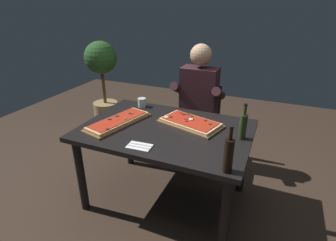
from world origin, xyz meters
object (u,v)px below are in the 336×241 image
Objects in this scene: wine_bottle_dark at (229,155)px; diner_chair at (200,119)px; pizza_rectangular_left at (118,121)px; oil_bottle_amber at (243,126)px; tumbler_near_camera at (142,103)px; seated_diner at (198,101)px; dining_table at (166,138)px; pizza_rectangular_front at (190,123)px; potted_plant_corner at (103,79)px.

diner_chair is (-0.55, 1.27, -0.37)m from wine_bottle_dark.
wine_bottle_dark is (1.02, -0.34, 0.10)m from pizza_rectangular_left.
pizza_rectangular_left is 2.27× the size of oil_bottle_amber.
wine_bottle_dark reaches higher than tumbler_near_camera.
wine_bottle_dark is 1.28m from seated_diner.
diner_chair is at bearing 46.09° from tumbler_near_camera.
pizza_rectangular_front is (0.17, 0.14, 0.12)m from dining_table.
potted_plant_corner is at bearing 165.92° from seated_diner.
seated_diner is at bearing -14.08° from potted_plant_corner.
wine_bottle_dark is 3.60× the size of tumbler_near_camera.
dining_table is at bearing 9.92° from pizza_rectangular_left.
potted_plant_corner is (-1.59, 0.96, -0.03)m from pizza_rectangular_front.
oil_bottle_amber reaches higher than dining_table.
potted_plant_corner reaches higher than pizza_rectangular_front.
potted_plant_corner reaches higher than oil_bottle_amber.
pizza_rectangular_left is at bearing -172.48° from oil_bottle_amber.
potted_plant_corner is at bearing 152.95° from oil_bottle_amber.
oil_bottle_amber is at bearing -16.36° from tumbler_near_camera.
tumbler_near_camera is at bearing -36.27° from potted_plant_corner.
pizza_rectangular_left is 7.46× the size of tumbler_near_camera.
pizza_rectangular_left is at bearing -159.56° from pizza_rectangular_front.
tumbler_near_camera is 0.60m from seated_diner.
seated_diner is (0.05, 0.74, 0.10)m from dining_table.
tumbler_near_camera is (-0.59, 0.22, 0.02)m from pizza_rectangular_front.
tumbler_near_camera is (-0.00, 0.44, 0.02)m from pizza_rectangular_left.
tumbler_near_camera reaches higher than pizza_rectangular_front.
pizza_rectangular_front is 0.48× the size of potted_plant_corner.
seated_diner reaches higher than dining_table.
pizza_rectangular_front is at bearing -20.79° from tumbler_near_camera.
pizza_rectangular_left is 0.44m from tumbler_near_camera.
dining_table is 1.81m from potted_plant_corner.
oil_bottle_amber is 0.88m from seated_diner.
oil_bottle_amber is 0.33× the size of diner_chair.
wine_bottle_dark is (0.43, -0.56, 0.10)m from pizza_rectangular_front.
diner_chair reaches higher than pizza_rectangular_left.
oil_bottle_amber reaches higher than pizza_rectangular_front.
pizza_rectangular_front is at bearing -78.98° from seated_diner.
diner_chair reaches higher than pizza_rectangular_front.
potted_plant_corner is (-1.43, 1.11, 0.08)m from dining_table.
seated_diner is (0.47, 0.37, -0.04)m from tumbler_near_camera.
wine_bottle_dark is 1.29m from tumbler_near_camera.
tumbler_near_camera is at bearing 142.48° from wine_bottle_dark.
pizza_rectangular_front is 6.75× the size of tumbler_near_camera.
potted_plant_corner reaches higher than pizza_rectangular_left.
dining_table is 0.87m from diner_chair.
diner_chair is 0.70× the size of potted_plant_corner.
tumbler_near_camera is at bearing -141.92° from seated_diner.
diner_chair is at bearing 90.00° from seated_diner.
wine_bottle_dark is at bearing -36.91° from potted_plant_corner.
pizza_rectangular_left is at bearing -49.45° from potted_plant_corner.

